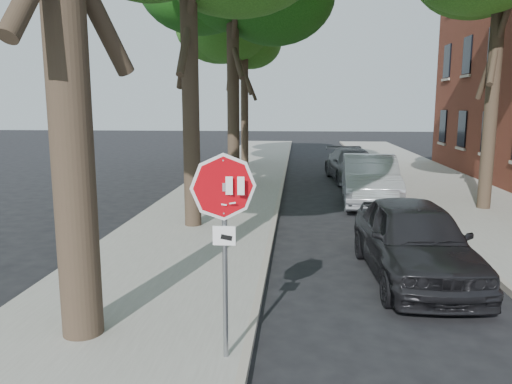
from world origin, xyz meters
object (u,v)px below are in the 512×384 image
car_b (370,180)px  car_c (353,165)px  tree_far (244,29)px  stop_sign (224,217)px  car_a (414,240)px

car_b → car_c: (0.00, 5.20, -0.11)m
tree_far → car_b: bearing=-62.2°
stop_sign → car_a: (3.11, 3.58, -1.19)m
stop_sign → tree_far: 21.88m
stop_sign → car_b: bearing=73.4°
car_a → stop_sign: bearing=-133.8°
tree_far → stop_sign: bearing=-84.5°
stop_sign → car_c: size_ratio=0.54×
car_a → car_b: 7.46m
car_a → car_b: (0.19, 7.46, 0.06)m
car_a → car_b: car_b is taller
car_c → tree_far: bearing=131.6°
tree_far → car_c: 9.73m
tree_far → car_b: size_ratio=1.88×
car_b → stop_sign: bearing=-103.4°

